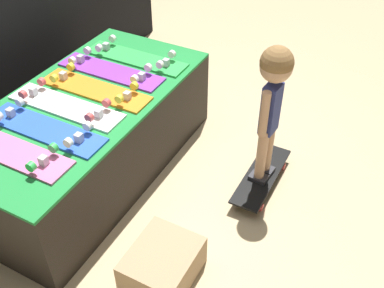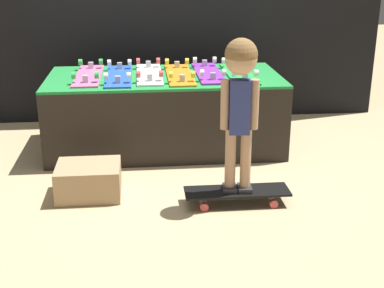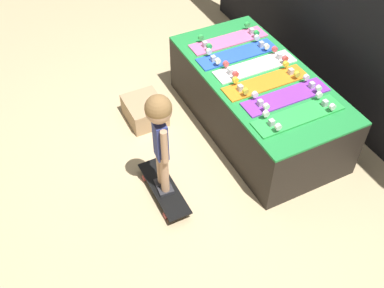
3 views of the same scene
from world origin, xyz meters
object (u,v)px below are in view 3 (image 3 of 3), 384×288
at_px(skateboard_white_on_rack, 255,66).
at_px(skateboard_on_floor, 164,189).
at_px(skateboard_blue_on_rack, 238,53).
at_px(skateboard_green_on_rack, 298,115).
at_px(skateboard_orange_on_rack, 266,82).
at_px(storage_box, 145,110).
at_px(child, 160,128).
at_px(skateboard_pink_on_rack, 229,40).
at_px(skateboard_purple_on_rack, 286,96).

xyz_separation_m(skateboard_white_on_rack, skateboard_on_floor, (0.51, -1.15, -0.53)).
height_order(skateboard_blue_on_rack, skateboard_green_on_rack, same).
bearing_deg(skateboard_orange_on_rack, storage_box, -126.96).
xyz_separation_m(skateboard_on_floor, child, (0.00, 0.00, 0.69)).
xyz_separation_m(skateboard_blue_on_rack, child, (0.75, -1.10, 0.15)).
distance_m(skateboard_blue_on_rack, skateboard_white_on_rack, 0.24).
bearing_deg(skateboard_pink_on_rack, skateboard_white_on_rack, 0.04).
xyz_separation_m(skateboard_white_on_rack, skateboard_purple_on_rack, (0.47, 0.00, 0.00)).
height_order(skateboard_white_on_rack, skateboard_purple_on_rack, same).
bearing_deg(skateboard_orange_on_rack, skateboard_purple_on_rack, 10.61).
relative_size(skateboard_pink_on_rack, skateboard_orange_on_rack, 1.00).
distance_m(skateboard_orange_on_rack, child, 1.15).
height_order(skateboard_pink_on_rack, child, child).
bearing_deg(skateboard_white_on_rack, skateboard_green_on_rack, -3.86).
bearing_deg(skateboard_white_on_rack, skateboard_orange_on_rack, -10.30).
distance_m(skateboard_pink_on_rack, skateboard_white_on_rack, 0.47).
bearing_deg(skateboard_green_on_rack, skateboard_orange_on_rack, 179.41).
xyz_separation_m(skateboard_pink_on_rack, skateboard_purple_on_rack, (0.95, 0.00, 0.00)).
distance_m(skateboard_purple_on_rack, child, 1.16).
distance_m(skateboard_purple_on_rack, skateboard_on_floor, 1.26).
xyz_separation_m(skateboard_purple_on_rack, skateboard_on_floor, (0.04, -1.15, -0.53)).
distance_m(skateboard_blue_on_rack, skateboard_orange_on_rack, 0.47).
bearing_deg(storage_box, skateboard_on_floor, -13.08).
bearing_deg(skateboard_white_on_rack, skateboard_blue_on_rack, -169.92).
distance_m(skateboard_white_on_rack, skateboard_orange_on_rack, 0.24).
height_order(skateboard_blue_on_rack, skateboard_purple_on_rack, same).
bearing_deg(child, skateboard_purple_on_rack, 96.99).
bearing_deg(skateboard_pink_on_rack, skateboard_on_floor, -49.27).
bearing_deg(skateboard_purple_on_rack, skateboard_pink_on_rack, -179.90).
xyz_separation_m(child, storage_box, (-0.94, 0.22, -0.65)).
xyz_separation_m(skateboard_pink_on_rack, child, (0.99, -1.15, 0.15)).
relative_size(skateboard_on_floor, storage_box, 1.62).
distance_m(skateboard_orange_on_rack, skateboard_green_on_rack, 0.47).
distance_m(skateboard_white_on_rack, storage_box, 1.14).
relative_size(child, storage_box, 2.33).
relative_size(skateboard_on_floor, child, 0.69).
xyz_separation_m(skateboard_purple_on_rack, child, (0.04, -1.15, 0.15)).
height_order(skateboard_on_floor, child, child).
bearing_deg(skateboard_pink_on_rack, storage_box, -87.21).
bearing_deg(skateboard_blue_on_rack, storage_box, -102.22).
bearing_deg(skateboard_blue_on_rack, skateboard_orange_on_rack, -0.11).
xyz_separation_m(skateboard_white_on_rack, skateboard_orange_on_rack, (0.24, -0.04, 0.00)).
xyz_separation_m(skateboard_white_on_rack, skateboard_green_on_rack, (0.71, -0.05, 0.00)).
bearing_deg(skateboard_on_floor, skateboard_pink_on_rack, 130.73).
xyz_separation_m(skateboard_white_on_rack, storage_box, (-0.43, -0.93, -0.50)).
distance_m(skateboard_blue_on_rack, storage_box, 1.03).
distance_m(skateboard_green_on_rack, skateboard_on_floor, 1.24).
height_order(skateboard_pink_on_rack, skateboard_on_floor, skateboard_pink_on_rack).
distance_m(skateboard_pink_on_rack, skateboard_blue_on_rack, 0.24).
height_order(skateboard_pink_on_rack, skateboard_white_on_rack, same).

